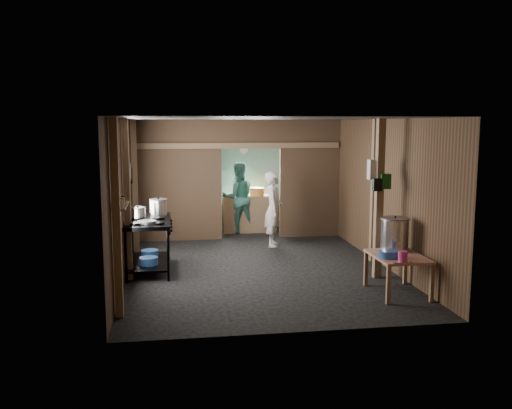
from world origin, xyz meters
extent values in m
cube|color=#2A2A2A|center=(0.00, 0.00, 0.00)|extent=(4.50, 7.00, 0.00)
cube|color=#3A3837|center=(0.00, 0.00, 2.60)|extent=(4.50, 7.00, 0.00)
cube|color=brown|center=(0.00, 3.50, 1.30)|extent=(4.50, 0.00, 2.60)
cube|color=brown|center=(0.00, -3.50, 1.30)|extent=(4.50, 0.00, 2.60)
cube|color=brown|center=(-2.25, 0.00, 1.30)|extent=(0.00, 7.00, 2.60)
cube|color=brown|center=(2.25, 0.00, 1.30)|extent=(0.00, 7.00, 2.60)
cube|color=#4F382A|center=(-1.32, 2.20, 1.30)|extent=(1.85, 0.10, 2.60)
cube|color=#4F382A|center=(1.57, 2.20, 1.30)|extent=(1.35, 0.10, 2.60)
cube|color=#4F382A|center=(0.25, 2.20, 2.30)|extent=(1.30, 0.10, 0.60)
cube|color=#6E9E9B|center=(0.00, 3.44, 1.25)|extent=(4.40, 0.06, 2.50)
cube|color=#8D724E|center=(0.30, 2.95, 0.42)|extent=(1.20, 0.50, 0.85)
cylinder|color=silver|center=(0.25, 3.40, 1.90)|extent=(0.20, 0.03, 0.20)
cube|color=#8D724E|center=(-2.18, -2.60, 1.30)|extent=(0.10, 0.12, 2.60)
cube|color=#8D724E|center=(-2.18, -0.80, 1.30)|extent=(0.10, 0.12, 2.60)
cube|color=#8D724E|center=(-2.18, 1.20, 1.30)|extent=(0.10, 0.12, 2.60)
cube|color=#8D724E|center=(2.18, -0.20, 1.30)|extent=(0.10, 0.12, 2.60)
cube|color=#8D724E|center=(1.85, -1.30, 1.30)|extent=(0.12, 0.12, 2.60)
cube|color=#8D724E|center=(0.00, 2.15, 2.05)|extent=(4.40, 0.12, 0.12)
cylinder|color=slate|center=(-2.21, 0.40, 1.65)|extent=(0.03, 0.34, 0.34)
cylinder|color=black|center=(-2.21, 0.80, 1.55)|extent=(0.03, 0.30, 0.30)
cube|color=#8D724E|center=(-2.15, -2.10, 1.40)|extent=(0.14, 0.80, 0.03)
cylinder|color=silver|center=(-2.15, -2.35, 1.47)|extent=(0.07, 0.07, 0.10)
cylinder|color=orange|center=(-2.15, -2.10, 1.47)|extent=(0.08, 0.08, 0.10)
cylinder|color=#125119|center=(-2.15, -1.88, 1.47)|extent=(0.06, 0.06, 0.10)
cube|color=silver|center=(1.80, -1.22, 1.78)|extent=(0.22, 0.15, 0.32)
cube|color=#125119|center=(1.92, -1.36, 1.60)|extent=(0.16, 0.12, 0.24)
cube|color=black|center=(1.78, -1.38, 1.55)|extent=(0.14, 0.10, 0.20)
cylinder|color=silver|center=(-2.05, 0.13, 0.95)|extent=(0.19, 0.19, 0.09)
cylinder|color=#2A569B|center=(-1.88, -0.58, 0.24)|extent=(0.31, 0.31, 0.13)
cylinder|color=#2A569B|center=(-1.88, -0.02, 0.24)|extent=(0.31, 0.31, 0.12)
cylinder|color=#2A569B|center=(1.63, -2.32, 0.64)|extent=(0.35, 0.35, 0.11)
cylinder|color=#D63B91|center=(1.73, -2.60, 0.66)|extent=(0.17, 0.17, 0.16)
cube|color=silver|center=(1.70, -2.64, 0.59)|extent=(0.30, 0.08, 0.01)
cylinder|color=orange|center=(0.51, 2.95, 0.94)|extent=(0.33, 0.33, 0.18)
imported|color=silver|center=(0.60, 1.33, 0.77)|extent=(0.49, 0.63, 1.55)
imported|color=#3C7F73|center=(0.05, 2.87, 0.82)|extent=(0.88, 0.73, 1.64)
camera|label=1|loc=(-1.47, -9.83, 2.51)|focal=39.06mm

